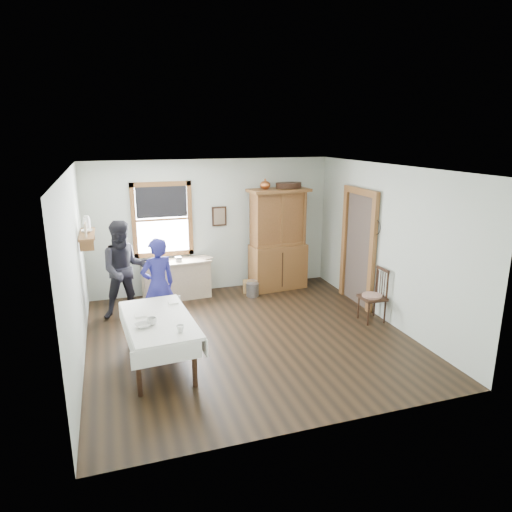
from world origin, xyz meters
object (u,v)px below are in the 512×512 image
wicker_basket (252,286)px  spindle_chair (372,295)px  dining_table (160,341)px  china_hutch (278,240)px  woman_blue (158,289)px  work_counter (176,279)px  pail (252,290)px  figure_dark (125,273)px

wicker_basket → spindle_chair: bearing=-54.0°
dining_table → spindle_chair: bearing=6.3°
china_hutch → woman_blue: (-2.63, -1.42, -0.32)m
dining_table → woman_blue: woman_blue is taller
work_counter → pail: work_counter is taller
pail → dining_table: bearing=-132.9°
work_counter → pail: bearing=-18.0°
wicker_basket → figure_dark: size_ratio=0.23×
dining_table → pail: (2.09, 2.25, -0.22)m
dining_table → figure_dark: figure_dark is taller
dining_table → china_hutch: bearing=43.0°
wicker_basket → woman_blue: bearing=-146.3°
china_hutch → pail: (-0.67, -0.33, -0.92)m
dining_table → woman_blue: size_ratio=1.19×
work_counter → wicker_basket: size_ratio=3.56×
dining_table → spindle_chair: spindle_chair is taller
dining_table → wicker_basket: (2.17, 2.51, -0.24)m
pail → woman_blue: 2.33m
wicker_basket → figure_dark: 2.68m
figure_dark → wicker_basket: bearing=8.1°
woman_blue → work_counter: bearing=-125.4°
woman_blue → figure_dark: size_ratio=0.91×
pail → wicker_basket: size_ratio=0.71×
work_counter → wicker_basket: bearing=-7.8°
work_counter → wicker_basket: (1.54, -0.11, -0.27)m
pail → wicker_basket: pail is taller
china_hutch → figure_dark: 3.19m
dining_table → wicker_basket: dining_table is taller
china_hutch → figure_dark: china_hutch is taller
work_counter → dining_table: work_counter is taller
woman_blue → dining_table: bearing=67.0°
spindle_chair → figure_dark: bearing=158.9°
china_hutch → woman_blue: bearing=-156.3°
china_hutch → pail: bearing=-158.6°
china_hutch → wicker_basket: 1.12m
china_hutch → wicker_basket: (-0.59, -0.06, -0.94)m
wicker_basket → woman_blue: (-2.04, -1.36, 0.62)m
wicker_basket → woman_blue: size_ratio=0.26×
china_hutch → spindle_chair: (0.93, -2.17, -0.58)m
wicker_basket → woman_blue: 2.53m
dining_table → spindle_chair: size_ratio=1.83×
pail → woman_blue: bearing=-150.8°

